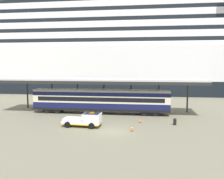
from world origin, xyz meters
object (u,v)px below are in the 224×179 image
at_px(traffic_cone_mid, 140,121).
at_px(quay_bollard, 175,121).
at_px(service_truck, 85,119).
at_px(traffic_cone_near, 132,128).
at_px(cruise_ship, 126,45).
at_px(train_carriage, 101,100).

xyz_separation_m(traffic_cone_mid, quay_bollard, (4.81, -0.72, 0.22)).
height_order(traffic_cone_mid, quay_bollard, quay_bollard).
height_order(service_truck, traffic_cone_near, service_truck).
relative_size(service_truck, traffic_cone_mid, 8.69).
distance_m(service_truck, quay_bollard, 12.37).
height_order(cruise_ship, train_carriage, cruise_ship).
bearing_deg(quay_bollard, train_carriage, 151.07).
distance_m(cruise_ship, quay_bollard, 47.79).
bearing_deg(traffic_cone_near, service_truck, 168.00).
relative_size(traffic_cone_near, quay_bollard, 0.77).
relative_size(train_carriage, traffic_cone_near, 31.21).
relative_size(service_truck, traffic_cone_near, 7.17).
bearing_deg(quay_bollard, traffic_cone_near, -145.91).
bearing_deg(train_carriage, service_truck, -92.94).
height_order(service_truck, traffic_cone_mid, service_truck).
relative_size(cruise_ship, service_truck, 24.24).
xyz_separation_m(traffic_cone_near, traffic_cone_mid, (0.93, 4.61, -0.06)).
xyz_separation_m(cruise_ship, quay_bollard, (10.36, -44.46, -14.13)).
relative_size(traffic_cone_mid, quay_bollard, 0.64).
distance_m(service_truck, traffic_cone_mid, 8.01).
height_order(traffic_cone_near, quay_bollard, quay_bollard).
bearing_deg(quay_bollard, service_truck, -168.15).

